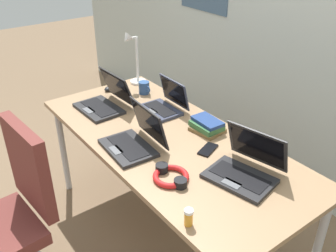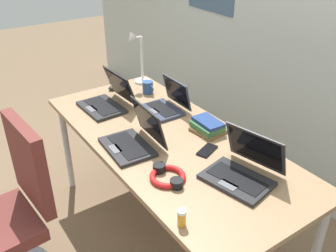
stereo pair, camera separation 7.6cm
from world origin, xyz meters
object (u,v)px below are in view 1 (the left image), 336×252
cell_phone (208,149)px  pill_bottle (189,217)px  laptop_far_corner (104,102)px  computer_mouse (110,88)px  laptop_back_left (164,104)px  office_chair (10,230)px  book_stack (207,126)px  coffee_mug (144,88)px  laptop_front_right (245,168)px  laptop_mid_desk (134,140)px  desk_lamp (133,59)px  headphones (171,176)px

cell_phone → pill_bottle: size_ratio=1.72×
laptop_far_corner → computer_mouse: laptop_far_corner is taller
laptop_back_left → office_chair: size_ratio=0.29×
cell_phone → book_stack: 0.21m
coffee_mug → laptop_far_corner: bearing=-83.2°
laptop_front_right → book_stack: 0.47m
laptop_mid_desk → desk_lamp: bearing=147.9°
desk_lamp → laptop_far_corner: size_ratio=1.20×
cell_phone → office_chair: (-0.43, -1.01, -0.35)m
coffee_mug → office_chair: 1.27m
laptop_front_right → laptop_far_corner: (-1.07, -0.19, 0.00)m
laptop_back_left → laptop_far_corner: (-0.26, -0.30, 0.00)m
computer_mouse → book_stack: size_ratio=0.48×
computer_mouse → office_chair: 1.20m
laptop_back_left → pill_bottle: (0.90, -0.54, -0.00)m
cell_phone → office_chair: size_ratio=0.14×
cell_phone → headphones: bearing=-97.3°
laptop_back_left → pill_bottle: 1.05m
laptop_front_right → computer_mouse: bearing=-179.0°
laptop_mid_desk → book_stack: size_ratio=1.67×
pill_bottle → office_chair: size_ratio=0.08×
office_chair → laptop_far_corner: bearing=114.4°
laptop_back_left → book_stack: 0.37m
headphones → coffee_mug: (-0.92, 0.46, 0.03)m
laptop_front_right → laptop_far_corner: size_ratio=1.12×
laptop_mid_desk → cell_phone: (0.27, 0.30, -0.04)m
laptop_mid_desk → headphones: 0.35m
laptop_front_right → headphones: bearing=-123.0°
book_stack → office_chair: (-0.27, -1.14, -0.38)m
desk_lamp → headphones: desk_lamp is taller
desk_lamp → laptop_far_corner: (0.24, -0.38, -0.15)m
desk_lamp → computer_mouse: size_ratio=4.17×
laptop_back_left → cell_phone: laptop_back_left is taller
computer_mouse → pill_bottle: bearing=-29.3°
laptop_mid_desk → coffee_mug: laptop_mid_desk is taller
pill_bottle → laptop_front_right: bearing=102.1°
desk_lamp → book_stack: bearing=-2.7°
laptop_far_corner → office_chair: size_ratio=0.34×
laptop_front_right → office_chair: size_ratio=0.39×
cell_phone → desk_lamp: bearing=148.6°
cell_phone → laptop_back_left: bearing=148.2°
laptop_mid_desk → book_stack: bearing=76.6°
headphones → computer_mouse: bearing=165.8°
headphones → laptop_front_right: bearing=57.0°
cell_phone → laptop_mid_desk: bearing=-152.9°
office_chair → book_stack: bearing=76.7°
laptop_back_left → computer_mouse: bearing=-165.4°
laptop_front_right → office_chair: 1.28m
pill_bottle → laptop_mid_desk: bearing=167.6°
laptop_front_right → computer_mouse: size_ratio=3.90×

